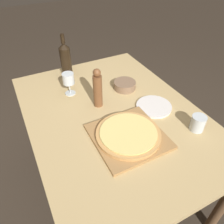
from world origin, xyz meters
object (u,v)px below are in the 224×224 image
Objects in this scene: pepper_mill at (98,89)px; small_bowl at (125,85)px; wine_bottle at (66,59)px; wine_glass at (68,79)px; pizza at (128,134)px.

pepper_mill is 0.28m from small_bowl.
pepper_mill is (0.05, -0.45, -0.01)m from wine_bottle.
small_bowl is (0.30, -0.36, -0.10)m from wine_bottle.
wine_bottle is at bearing 75.68° from wine_glass.
pizza is 2.26× the size of wine_glass.
wine_bottle is at bearing 95.84° from pizza.
small_bowl is at bearing -50.39° from wine_bottle.
pizza is 1.10× the size of wine_bottle.
pizza is at bearing -117.26° from small_bowl.
wine_bottle is at bearing 96.92° from pepper_mill.
pizza is at bearing -85.63° from pepper_mill.
pepper_mill is 1.69× the size of small_bowl.
pepper_mill reaches higher than small_bowl.
wine_bottle is 2.05× the size of wine_glass.
pizza is 0.79m from wine_bottle.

